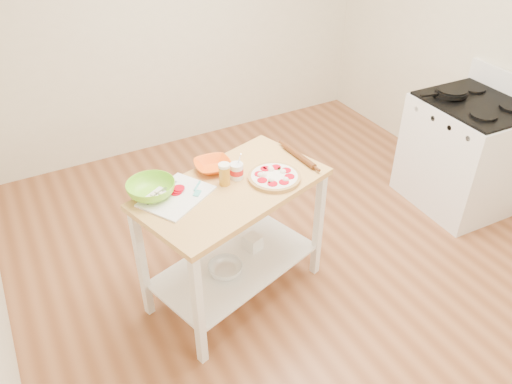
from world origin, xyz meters
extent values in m
cube|color=#945936|center=(0.00, 0.00, -0.01)|extent=(4.00, 4.50, 0.02)
cube|color=beige|center=(0.00, 2.26, 1.35)|extent=(4.00, 0.02, 2.70)
cube|color=tan|center=(-0.55, 0.00, 0.88)|extent=(1.31, 0.95, 0.04)
cube|color=white|center=(-0.55, 0.00, 0.25)|extent=(1.21, 0.87, 0.02)
cube|color=white|center=(-0.99, -0.42, 0.43)|extent=(0.06, 0.06, 0.86)
cube|color=white|center=(-1.15, 0.11, 0.43)|extent=(0.06, 0.06, 0.86)
cube|color=white|center=(0.05, -0.11, 0.43)|extent=(0.06, 0.06, 0.86)
cube|color=white|center=(-0.11, 0.42, 0.43)|extent=(0.06, 0.06, 0.86)
cube|color=white|center=(1.63, 0.05, 0.46)|extent=(0.75, 0.86, 0.92)
cube|color=black|center=(1.63, 0.05, 0.93)|extent=(0.71, 0.82, 0.02)
cube|color=white|center=(1.97, 0.04, 1.02)|extent=(0.06, 0.84, 0.18)
cylinder|color=black|center=(1.53, 0.24, 0.98)|extent=(0.25, 0.25, 0.03)
cube|color=black|center=(1.34, 0.29, 0.98)|extent=(0.16, 0.06, 0.02)
cylinder|color=tan|center=(-0.29, -0.06, 0.91)|extent=(0.33, 0.33, 0.02)
cylinder|color=tan|center=(-0.29, -0.06, 0.92)|extent=(0.33, 0.33, 0.01)
cylinder|color=white|center=(-0.29, -0.06, 0.92)|extent=(0.29, 0.29, 0.01)
cylinder|color=red|center=(-0.23, 0.02, 0.93)|extent=(0.06, 0.06, 0.01)
cylinder|color=red|center=(-0.30, 0.04, 0.93)|extent=(0.06, 0.06, 0.01)
cylinder|color=red|center=(-0.36, 0.00, 0.93)|extent=(0.06, 0.06, 0.01)
cylinder|color=red|center=(-0.38, -0.07, 0.93)|extent=(0.06, 0.06, 0.01)
cylinder|color=red|center=(-0.35, -0.13, 0.93)|extent=(0.06, 0.06, 0.01)
cylinder|color=red|center=(-0.28, -0.15, 0.93)|extent=(0.06, 0.06, 0.01)
cylinder|color=red|center=(-0.22, -0.11, 0.93)|extent=(0.06, 0.06, 0.01)
cylinder|color=red|center=(-0.20, -0.05, 0.93)|extent=(0.06, 0.06, 0.01)
sphere|color=white|center=(-0.28, 0.01, 0.93)|extent=(0.04, 0.04, 0.04)
sphere|color=white|center=(-0.35, -0.02, 0.93)|extent=(0.04, 0.04, 0.04)
sphere|color=white|center=(-0.34, -0.10, 0.93)|extent=(0.04, 0.04, 0.04)
sphere|color=white|center=(-0.26, -0.14, 0.93)|extent=(0.04, 0.04, 0.04)
sphere|color=white|center=(-0.22, -0.05, 0.93)|extent=(0.04, 0.04, 0.04)
sphere|color=white|center=(-0.27, 0.02, 0.93)|extent=(0.04, 0.04, 0.04)
sphere|color=white|center=(-0.36, -0.01, 0.93)|extent=(0.04, 0.04, 0.04)
plane|color=#205814|center=(-0.23, -0.01, 0.93)|extent=(0.04, 0.04, 0.00)
plane|color=#205814|center=(-0.30, 0.04, 0.93)|extent=(0.03, 0.03, 0.00)
plane|color=#205814|center=(-0.36, -0.03, 0.93)|extent=(0.04, 0.04, 0.00)
plane|color=#205814|center=(-0.35, -0.10, 0.93)|extent=(0.04, 0.04, 0.00)
cube|color=white|center=(-0.89, 0.06, 0.91)|extent=(0.50, 0.46, 0.01)
cube|color=#F4EACC|center=(-1.03, 0.06, 0.92)|extent=(0.03, 0.03, 0.02)
cube|color=#F4EACC|center=(-1.00, 0.07, 0.92)|extent=(0.03, 0.03, 0.02)
cube|color=#F4EACC|center=(-0.97, 0.09, 0.92)|extent=(0.03, 0.03, 0.02)
cube|color=#F4EACC|center=(-1.05, 0.09, 0.92)|extent=(0.03, 0.03, 0.02)
cube|color=#F4EACC|center=(-1.02, 0.10, 0.92)|extent=(0.03, 0.03, 0.02)
cube|color=#F4EACC|center=(-0.99, 0.12, 0.92)|extent=(0.03, 0.03, 0.02)
cylinder|color=red|center=(-0.88, 0.08, 0.92)|extent=(0.07, 0.07, 0.01)
cylinder|color=red|center=(-0.87, 0.09, 0.92)|extent=(0.07, 0.07, 0.01)
cylinder|color=red|center=(-0.86, 0.10, 0.93)|extent=(0.07, 0.07, 0.01)
cube|color=#51C5C0|center=(-0.78, 0.01, 0.92)|extent=(0.07, 0.07, 0.01)
cylinder|color=#51C5C0|center=(-0.75, 0.08, 0.92)|extent=(0.08, 0.08, 0.01)
cube|color=silver|center=(-0.92, 0.15, 0.91)|extent=(0.17, 0.10, 0.00)
cube|color=black|center=(-1.03, 0.08, 0.92)|extent=(0.10, 0.06, 0.01)
imported|color=#FF5D0F|center=(-0.58, 0.23, 0.93)|extent=(0.26, 0.26, 0.06)
imported|color=#81D92A|center=(-1.01, 0.14, 0.94)|extent=(0.37, 0.37, 0.09)
cylinder|color=#C38720|center=(-0.58, 0.04, 0.96)|extent=(0.07, 0.07, 0.12)
cylinder|color=white|center=(-0.58, 0.04, 1.03)|extent=(0.07, 0.07, 0.02)
cylinder|color=white|center=(-0.49, 0.07, 0.95)|extent=(0.08, 0.08, 0.10)
cylinder|color=red|center=(-0.49, 0.07, 0.95)|extent=(0.08, 0.08, 0.04)
cylinder|color=silver|center=(-0.47, 0.07, 1.03)|extent=(0.01, 0.05, 0.10)
cylinder|color=brown|center=(-0.02, 0.08, 0.92)|extent=(0.06, 0.34, 0.04)
imported|color=silver|center=(-0.65, -0.05, 0.30)|extent=(0.27, 0.27, 0.07)
cube|color=white|center=(-0.37, 0.08, 0.31)|extent=(0.13, 0.13, 0.11)
camera|label=1|loc=(-1.64, -2.25, 2.61)|focal=35.00mm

